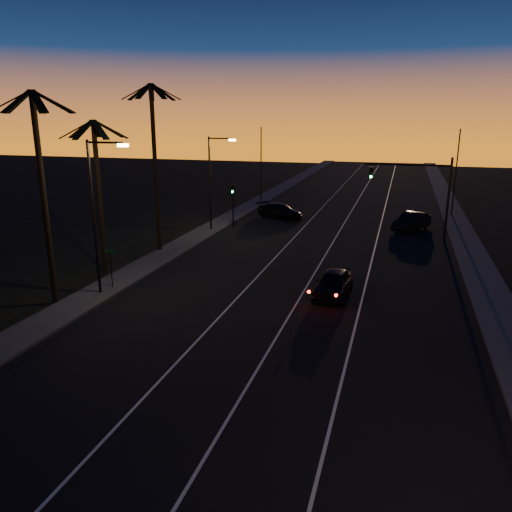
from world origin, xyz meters
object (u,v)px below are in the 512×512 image
(signal_mast, at_px, (420,183))
(lead_car, at_px, (333,283))
(cross_car, at_px, (280,211))
(right_car, at_px, (412,222))

(signal_mast, height_order, lead_car, signal_mast)
(lead_car, xyz_separation_m, cross_car, (-8.53, 21.76, -0.01))
(right_car, bearing_deg, signal_mast, -84.46)
(signal_mast, bearing_deg, cross_car, 157.60)
(signal_mast, distance_m, cross_car, 15.04)
(right_car, relative_size, cross_car, 0.95)
(cross_car, bearing_deg, right_car, -9.62)
(lead_car, height_order, cross_car, lead_car)
(lead_car, relative_size, cross_car, 0.92)
(signal_mast, relative_size, lead_car, 1.40)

